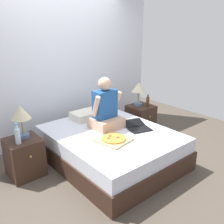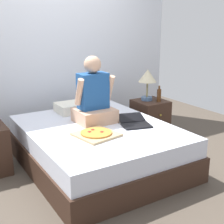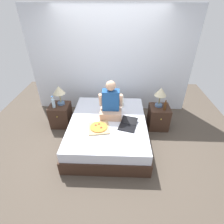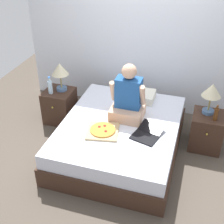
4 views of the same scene
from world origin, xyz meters
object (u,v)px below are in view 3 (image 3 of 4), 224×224
(nightstand_right, at_px, (158,117))
(beer_bottle, at_px, (165,106))
(person_seated, at_px, (111,104))
(lamp_on_left_nightstand, at_px, (59,91))
(pizza_box, at_px, (99,128))
(lamp_on_right_nightstand, at_px, (161,93))
(nightstand_left, at_px, (61,115))
(laptop, at_px, (128,125))
(bed, at_px, (108,130))
(water_bottle, at_px, (53,103))

(nightstand_right, distance_m, beer_bottle, 0.38)
(beer_bottle, bearing_deg, person_seated, -170.64)
(lamp_on_left_nightstand, height_order, beer_bottle, lamp_on_left_nightstand)
(pizza_box, bearing_deg, person_seated, 64.48)
(lamp_on_right_nightstand, bearing_deg, nightstand_left, -178.72)
(pizza_box, bearing_deg, laptop, 9.30)
(beer_bottle, bearing_deg, nightstand_left, 177.56)
(lamp_on_left_nightstand, distance_m, lamp_on_right_nightstand, 2.21)
(nightstand_left, relative_size, lamp_on_left_nightstand, 1.19)
(person_seated, distance_m, laptop, 0.56)
(bed, distance_m, person_seated, 0.56)
(nightstand_left, height_order, beer_bottle, beer_bottle)
(person_seated, bearing_deg, lamp_on_right_nightstand, 17.87)
(water_bottle, height_order, beer_bottle, water_bottle)
(nightstand_left, distance_m, water_bottle, 0.40)
(bed, distance_m, nightstand_right, 1.23)
(nightstand_left, height_order, lamp_on_right_nightstand, lamp_on_right_nightstand)
(person_seated, bearing_deg, pizza_box, -115.52)
(water_bottle, relative_size, nightstand_right, 0.52)
(lamp_on_left_nightstand, relative_size, water_bottle, 1.63)
(bed, relative_size, nightstand_right, 3.66)
(water_bottle, relative_size, person_seated, 0.35)
(pizza_box, bearing_deg, water_bottle, 148.67)
(lamp_on_left_nightstand, bearing_deg, person_seated, -16.47)
(nightstand_right, relative_size, pizza_box, 1.14)
(lamp_on_left_nightstand, height_order, lamp_on_right_nightstand, same)
(nightstand_right, height_order, lamp_on_right_nightstand, lamp_on_right_nightstand)
(nightstand_left, bearing_deg, pizza_box, -36.88)
(bed, bearing_deg, nightstand_left, 157.49)
(laptop, bearing_deg, beer_bottle, 33.85)
(bed, height_order, lamp_on_right_nightstand, lamp_on_right_nightstand)
(pizza_box, bearing_deg, lamp_on_right_nightstand, 31.75)
(bed, height_order, beer_bottle, beer_bottle)
(water_bottle, bearing_deg, lamp_on_left_nightstand, 49.40)
(lamp_on_right_nightstand, bearing_deg, laptop, -135.69)
(nightstand_right, height_order, beer_bottle, beer_bottle)
(nightstand_right, height_order, laptop, laptop)
(lamp_on_right_nightstand, xyz_separation_m, laptop, (-0.71, -0.69, -0.36))
(bed, height_order, nightstand_left, nightstand_left)
(nightstand_right, relative_size, beer_bottle, 2.32)
(lamp_on_right_nightstand, distance_m, person_seated, 1.11)
(bed, height_order, laptop, laptop)
(nightstand_right, relative_size, laptop, 1.10)
(laptop, bearing_deg, nightstand_left, 157.29)
(person_seated, xyz_separation_m, pizza_box, (-0.21, -0.44, -0.27))
(nightstand_left, xyz_separation_m, nightstand_right, (2.28, 0.00, 0.00))
(lamp_on_left_nightstand, xyz_separation_m, lamp_on_right_nightstand, (2.21, 0.00, 0.00))
(nightstand_left, height_order, water_bottle, water_bottle)
(lamp_on_left_nightstand, bearing_deg, laptop, -24.85)
(lamp_on_left_nightstand, relative_size, person_seated, 0.58)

